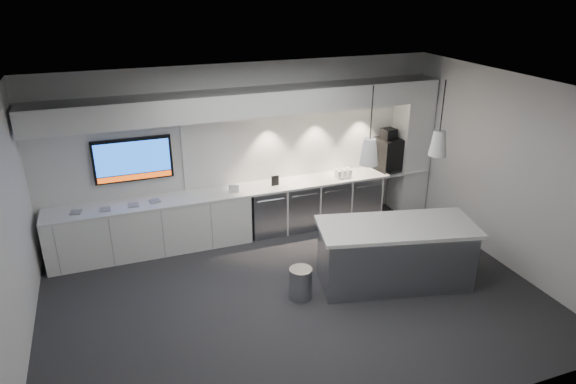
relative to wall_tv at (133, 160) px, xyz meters
name	(u,v)px	position (x,y,z in m)	size (l,w,h in m)	color
floor	(296,299)	(1.90, -2.45, -1.56)	(7.00, 7.00, 0.00)	#2B2B2D
ceiling	(298,92)	(1.90, -2.45, 1.44)	(7.00, 7.00, 0.00)	black
wall_back	(245,150)	(1.90, 0.05, -0.06)	(7.00, 7.00, 0.00)	silver
wall_front	(396,310)	(1.90, -4.95, -0.06)	(7.00, 7.00, 0.00)	silver
wall_left	(3,249)	(-1.60, -2.45, -0.06)	(7.00, 7.00, 0.00)	silver
wall_right	(507,172)	(5.40, -2.45, -0.06)	(7.00, 7.00, 0.00)	silver
back_counter	(251,189)	(1.90, -0.27, -0.68)	(6.80, 0.65, 0.04)	white
left_base_cabinets	(152,228)	(0.15, -0.27, -1.13)	(3.30, 0.63, 0.86)	white
fridge_unit_a	(266,210)	(2.15, -0.27, -1.13)	(0.60, 0.61, 0.85)	#95989D
fridge_unit_b	(298,205)	(2.78, -0.27, -1.13)	(0.60, 0.61, 0.85)	#95989D
fridge_unit_c	(330,201)	(3.41, -0.27, -1.13)	(0.60, 0.61, 0.85)	#95989D
fridge_unit_d	(360,196)	(4.04, -0.27, -1.13)	(0.60, 0.61, 0.85)	#95989D
backsplash	(309,140)	(3.10, 0.03, -0.01)	(4.60, 0.03, 1.30)	white
soffit	(248,102)	(1.90, -0.25, 0.84)	(6.90, 0.60, 0.40)	white
column	(411,146)	(5.10, -0.25, -0.26)	(0.55, 0.55, 2.60)	white
wall_tv	(133,160)	(0.00, 0.00, 0.00)	(1.25, 0.07, 0.72)	black
island	(395,254)	(3.44, -2.54, -1.07)	(2.45, 1.47, 0.97)	#95989D
bin	(301,283)	(1.98, -2.42, -1.33)	(0.33, 0.33, 0.47)	#95989D
coffee_machine	(387,153)	(4.59, -0.25, -0.33)	(0.51, 0.66, 0.79)	black
sign_black	(275,181)	(2.33, -0.31, -0.57)	(0.14, 0.02, 0.18)	black
sign_white	(234,189)	(1.56, -0.37, -0.59)	(0.18, 0.02, 0.14)	white
cup_cluster	(343,173)	(3.62, -0.38, -0.58)	(0.29, 0.19, 0.16)	white
tray_a	(76,212)	(-0.96, -0.32, -0.65)	(0.16, 0.16, 0.03)	gray
tray_b	(105,209)	(-0.52, -0.36, -0.65)	(0.16, 0.16, 0.03)	gray
tray_c	(134,205)	(-0.09, -0.35, -0.65)	(0.16, 0.16, 0.03)	gray
tray_d	(155,201)	(0.25, -0.30, -0.65)	(0.16, 0.16, 0.03)	gray
pendant_left	(369,151)	(2.89, -2.54, 0.59)	(0.25, 0.25, 1.06)	white
pendant_right	(438,143)	(3.98, -2.54, 0.59)	(0.25, 0.25, 1.06)	white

